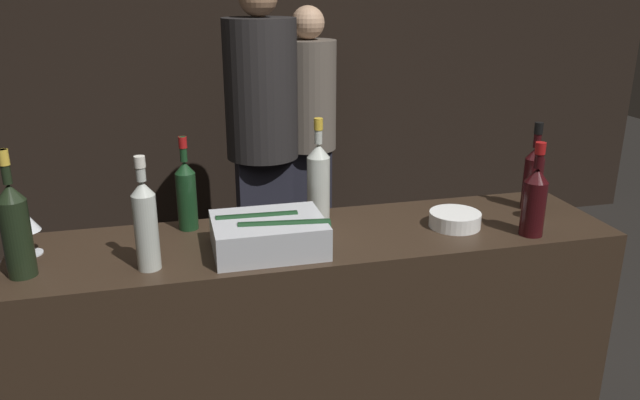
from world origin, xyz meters
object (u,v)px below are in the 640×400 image
(bowl_white, at_px, (455,219))
(person_in_hoodie, at_px, (262,128))
(red_wine_bottle_black_foil, at_px, (533,175))
(candle_votive, at_px, (534,209))
(person_blond_tee, at_px, (308,123))
(white_wine_bottle, at_px, (146,222))
(red_wine_bottle_burgundy, at_px, (186,192))
(champagne_bottle, at_px, (16,228))
(wine_glass, at_px, (24,222))
(red_wine_bottle_tall, at_px, (535,198))
(ice_bin_with_bottles, at_px, (269,233))
(rose_wine_bottle, at_px, (318,180))

(bowl_white, bearing_deg, person_in_hoodie, 106.52)
(bowl_white, height_order, person_in_hoodie, person_in_hoodie)
(red_wine_bottle_black_foil, bearing_deg, bowl_white, -163.67)
(candle_votive, xyz_separation_m, person_blond_tee, (-0.40, 2.02, -0.07))
(white_wine_bottle, distance_m, red_wine_bottle_burgundy, 0.34)
(champagne_bottle, distance_m, red_wine_bottle_burgundy, 0.57)
(red_wine_bottle_burgundy, bearing_deg, wine_glass, -168.45)
(person_blond_tee, bearing_deg, wine_glass, 6.51)
(person_in_hoodie, height_order, person_blond_tee, person_in_hoodie)
(wine_glass, height_order, candle_votive, wine_glass)
(bowl_white, xyz_separation_m, white_wine_bottle, (-1.06, -0.10, 0.12))
(champagne_bottle, height_order, person_blond_tee, person_blond_tee)
(wine_glass, bearing_deg, candle_votive, -3.06)
(candle_votive, bearing_deg, red_wine_bottle_burgundy, 170.99)
(red_wine_bottle_tall, distance_m, champagne_bottle, 1.66)
(ice_bin_with_bottles, xyz_separation_m, candle_votive, (1.01, 0.06, -0.03))
(bowl_white, distance_m, person_blond_tee, 2.04)
(bowl_white, bearing_deg, white_wine_bottle, -174.84)
(person_blond_tee, bearing_deg, red_wine_bottle_burgundy, 16.73)
(candle_votive, xyz_separation_m, champagne_bottle, (-1.76, -0.07, 0.12))
(wine_glass, relative_size, champagne_bottle, 0.39)
(red_wine_bottle_black_foil, xyz_separation_m, person_in_hoodie, (-0.83, 1.43, -0.08))
(rose_wine_bottle, height_order, red_wine_bottle_black_foil, rose_wine_bottle)
(bowl_white, distance_m, rose_wine_bottle, 0.51)
(red_wine_bottle_tall, bearing_deg, candle_votive, 54.64)
(white_wine_bottle, height_order, person_in_hoodie, person_in_hoodie)
(red_wine_bottle_burgundy, height_order, red_wine_bottle_black_foil, red_wine_bottle_black_foil)
(red_wine_bottle_tall, xyz_separation_m, person_in_hoodie, (-0.68, 1.67, -0.08))
(person_in_hoodie, bearing_deg, champagne_bottle, -103.37)
(candle_votive, xyz_separation_m, red_wine_bottle_black_foil, (0.04, 0.10, 0.10))
(candle_votive, bearing_deg, rose_wine_bottle, 167.66)
(bowl_white, height_order, red_wine_bottle_tall, red_wine_bottle_tall)
(ice_bin_with_bottles, relative_size, rose_wine_bottle, 0.98)
(person_blond_tee, bearing_deg, person_in_hoodie, 4.04)
(red_wine_bottle_burgundy, bearing_deg, champagne_bottle, -151.72)
(candle_votive, distance_m, champagne_bottle, 1.77)
(red_wine_bottle_black_foil, bearing_deg, person_blond_tee, 102.96)
(ice_bin_with_bottles, bearing_deg, red_wine_bottle_black_foil, 8.43)
(rose_wine_bottle, bearing_deg, white_wine_bottle, -154.99)
(ice_bin_with_bottles, xyz_separation_m, wine_glass, (-0.76, 0.16, 0.05))
(person_in_hoodie, bearing_deg, candle_votive, -44.77)
(wine_glass, height_order, person_in_hoodie, person_in_hoodie)
(ice_bin_with_bottles, relative_size, champagne_bottle, 0.96)
(red_wine_bottle_tall, bearing_deg, white_wine_bottle, 178.36)
(bowl_white, height_order, candle_votive, candle_votive)
(candle_votive, xyz_separation_m, red_wine_bottle_burgundy, (-1.26, 0.20, 0.10))
(candle_votive, height_order, red_wine_bottle_black_foil, red_wine_bottle_black_foil)
(rose_wine_bottle, bearing_deg, red_wine_bottle_burgundy, 176.69)
(red_wine_bottle_tall, relative_size, person_in_hoodie, 0.18)
(bowl_white, relative_size, person_in_hoodie, 0.10)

